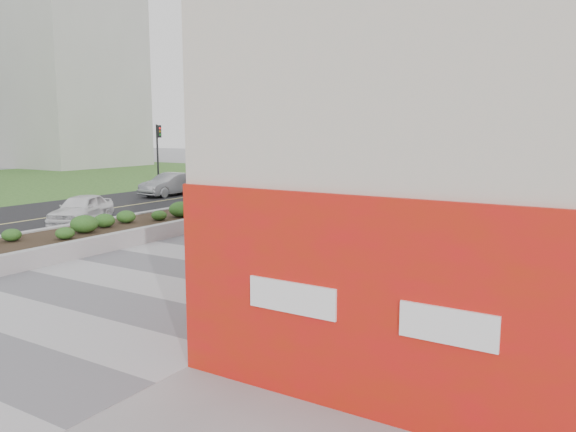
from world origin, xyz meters
name	(u,v)px	position (x,y,z in m)	size (l,w,h in m)	color
ground	(150,287)	(0.00, 0.00, 0.00)	(160.00, 160.00, 0.00)	gray
walkway	(225,263)	(0.00, 3.00, 0.01)	(8.00, 36.00, 0.01)	#A8A8AD
building	(525,125)	(6.98, 8.98, 3.98)	(6.04, 24.08, 8.00)	beige
planter	(179,216)	(-5.50, 7.00, 0.42)	(3.00, 18.00, 0.90)	#9E9EA0
street	(74,214)	(-12.00, 7.00, 0.00)	(10.00, 40.00, 0.00)	black
traffic_signal_near	(282,149)	(-7.23, 17.50, 2.76)	(0.33, 0.28, 4.20)	black
traffic_signal_far	(158,147)	(-16.43, 17.00, 2.76)	(0.33, 0.28, 4.20)	black
distant_bldg_west_a	(50,63)	(-45.00, 30.00, 11.00)	(18.00, 12.00, 22.00)	#ADAAA3
distant_bldg_north_l	(483,73)	(-5.00, 55.00, 10.00)	(16.00, 12.00, 20.00)	#ADAAA3
manhole_cover	(239,265)	(0.50, 3.00, 0.00)	(0.44, 0.44, 0.01)	#595654
skateboarder	(392,208)	(1.90, 11.26, 0.78)	(0.58, 0.74, 1.53)	beige
car_white	(81,209)	(-9.35, 5.36, 0.61)	(1.44, 3.59, 1.22)	white
car_silver	(170,184)	(-13.38, 14.84, 0.66)	(1.41, 4.03, 1.33)	gray
car_dark	(291,182)	(-8.50, 20.50, 0.62)	(1.74, 4.28, 1.24)	black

